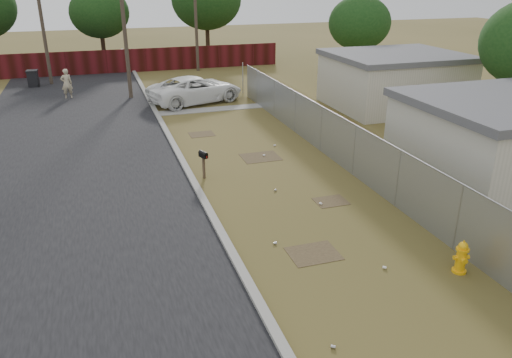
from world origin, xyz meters
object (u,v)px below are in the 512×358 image
object	(u,v)px
fire_hydrant	(461,258)
trash_bin	(33,78)
mailbox	(203,157)
pickup_truck	(196,89)
pedestrian	(67,84)

from	to	relation	value
fire_hydrant	trash_bin	world-z (taller)	trash_bin
fire_hydrant	mailbox	bearing A→B (deg)	120.47
mailbox	pickup_truck	xyz separation A→B (m)	(2.18, 12.06, -0.06)
mailbox	pedestrian	world-z (taller)	pedestrian
fire_hydrant	mailbox	size ratio (longest dim) A/B	0.86
fire_hydrant	pedestrian	size ratio (longest dim) A/B	0.50
mailbox	pickup_truck	world-z (taller)	pickup_truck
mailbox	trash_bin	size ratio (longest dim) A/B	0.95
mailbox	pickup_truck	size ratio (longest dim) A/B	0.19
pickup_truck	trash_bin	distance (m)	12.60
trash_bin	fire_hydrant	bearing A→B (deg)	-66.17
pickup_truck	fire_hydrant	bearing A→B (deg)	169.42
fire_hydrant	trash_bin	distance (m)	31.14
fire_hydrant	trash_bin	size ratio (longest dim) A/B	0.82
pedestrian	trash_bin	xyz separation A→B (m)	(-2.34, 4.41, -0.34)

